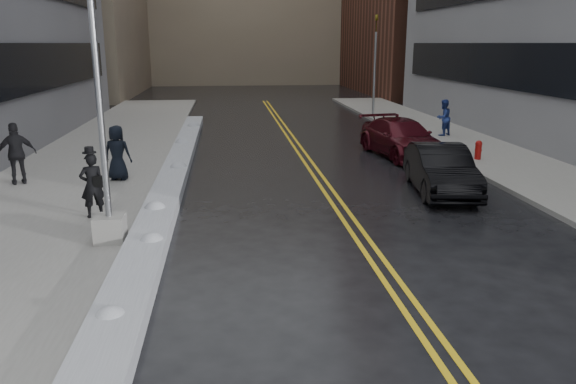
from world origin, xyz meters
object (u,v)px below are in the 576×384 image
object	(u,v)px
car_maroon	(402,138)
traffic_signal	(375,62)
pedestrian_east	(443,118)
car_black	(441,170)
pedestrian_fedora	(92,185)
pedestrian_d	(17,154)
pedestrian_c	(117,153)
lamppost	(102,137)
fire_hydrant	(478,149)

from	to	relation	value
car_maroon	traffic_signal	bearing A→B (deg)	72.66
pedestrian_east	car_black	bearing A→B (deg)	38.55
pedestrian_fedora	car_black	distance (m)	10.15
pedestrian_d	car_black	world-z (taller)	pedestrian_d
traffic_signal	pedestrian_c	bearing A→B (deg)	-128.51
pedestrian_fedora	lamppost	bearing A→B (deg)	88.90
pedestrian_d	pedestrian_east	bearing A→B (deg)	-178.66
fire_hydrant	traffic_signal	world-z (taller)	traffic_signal
lamppost	pedestrian_d	world-z (taller)	lamppost
fire_hydrant	pedestrian_east	world-z (taller)	pedestrian_east
pedestrian_fedora	pedestrian_c	distance (m)	4.13
fire_hydrant	pedestrian_fedora	distance (m)	14.42
fire_hydrant	traffic_signal	xyz separation A→B (m)	(-0.50, 14.00, 2.85)
lamppost	pedestrian_east	bearing A→B (deg)	46.32
pedestrian_c	car_maroon	bearing A→B (deg)	-149.82
fire_hydrant	car_maroon	bearing A→B (deg)	147.80
car_black	car_maroon	size ratio (longest dim) A/B	0.86
lamppost	car_maroon	xyz separation A→B (m)	(9.75, 9.61, -1.78)
car_black	pedestrian_east	bearing A→B (deg)	75.96
fire_hydrant	pedestrian_c	distance (m)	13.33
car_black	fire_hydrant	bearing A→B (deg)	60.69
pedestrian_d	car_black	bearing A→B (deg)	147.92
pedestrian_east	car_black	world-z (taller)	pedestrian_east
traffic_signal	car_black	world-z (taller)	traffic_signal
pedestrian_d	pedestrian_east	xyz separation A→B (m)	(17.01, 7.89, -0.11)
pedestrian_fedora	pedestrian_d	size ratio (longest dim) A/B	0.85
pedestrian_east	car_black	distance (m)	10.60
lamppost	fire_hydrant	size ratio (longest dim) A/B	10.45
pedestrian_c	car_black	world-z (taller)	pedestrian_c
traffic_signal	lamppost	bearing A→B (deg)	-118.21
lamppost	car_maroon	world-z (taller)	lamppost
pedestrian_east	car_maroon	distance (m)	5.30
pedestrian_d	car_maroon	xyz separation A→B (m)	(13.66, 3.79, -0.38)
pedestrian_d	car_maroon	distance (m)	14.18
pedestrian_east	pedestrian_c	bearing A→B (deg)	-1.17
car_black	car_maroon	xyz separation A→B (m)	(0.55, 5.76, 0.02)
pedestrian_c	car_maroon	size ratio (longest dim) A/B	0.35
traffic_signal	car_maroon	bearing A→B (deg)	-99.41
pedestrian_d	pedestrian_east	world-z (taller)	pedestrian_d
lamppost	pedestrian_east	distance (m)	19.01
traffic_signal	pedestrian_fedora	distance (m)	23.80
lamppost	fire_hydrant	world-z (taller)	lamppost
traffic_signal	pedestrian_east	xyz separation A→B (m)	(1.29, -8.29, -2.38)
fire_hydrant	pedestrian_east	size ratio (longest dim) A/B	0.42
lamppost	traffic_signal	world-z (taller)	lamppost
pedestrian_fedora	car_maroon	xyz separation A→B (m)	(10.52, 7.67, -0.23)
car_maroon	pedestrian_d	bearing A→B (deg)	-172.42
pedestrian_east	traffic_signal	bearing A→B (deg)	-111.02
lamppost	car_black	size ratio (longest dim) A/B	1.72
fire_hydrant	pedestrian_c	size ratio (longest dim) A/B	0.41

